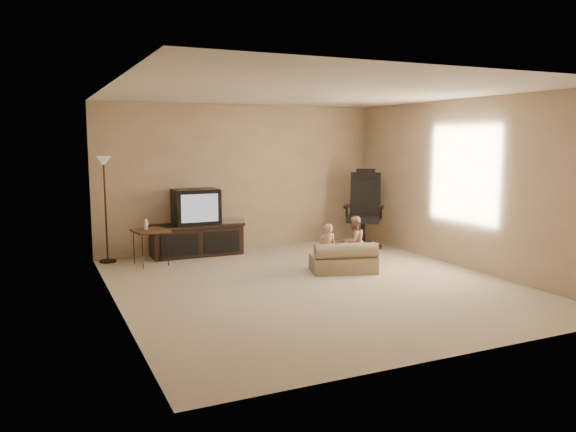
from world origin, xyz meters
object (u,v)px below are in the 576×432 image
tv_stand (197,228)px  side_table (150,231)px  toddler_right (354,242)px  child_sofa (344,260)px  floor_lamp (105,185)px  office_chair (364,220)px  toddler_left (327,248)px

tv_stand → side_table: 0.95m
toddler_right → child_sofa: bearing=29.2°
floor_lamp → office_chair: bearing=-8.8°
office_chair → toddler_left: (-1.49, -1.39, -0.14)m
child_sofa → tv_stand: bearing=143.0°
floor_lamp → toddler_right: floor_lamp is taller
tv_stand → child_sofa: tv_stand is taller
side_table → floor_lamp: (-0.58, 0.48, 0.68)m
child_sofa → toddler_left: toddler_left is taller
floor_lamp → child_sofa: floor_lamp is taller
office_chair → toddler_right: office_chair is taller
floor_lamp → toddler_left: 3.56m
office_chair → floor_lamp: floor_lamp is taller
office_chair → child_sofa: office_chair is taller
office_chair → child_sofa: bearing=-92.6°
toddler_left → toddler_right: bearing=-146.9°
side_table → toddler_left: bearing=-35.5°
side_table → office_chair: bearing=-2.9°
side_table → toddler_right: toddler_right is taller
floor_lamp → child_sofa: 3.84m
tv_stand → floor_lamp: bearing=178.2°
tv_stand → toddler_left: bearing=-55.0°
toddler_left → child_sofa: bearing=173.3°
toddler_left → office_chair: bearing=-120.7°
tv_stand → toddler_left: size_ratio=2.15×
side_table → floor_lamp: 1.01m
side_table → child_sofa: (2.43, -1.67, -0.34)m
floor_lamp → toddler_left: size_ratio=2.30×
tv_stand → toddler_right: bearing=-43.1°
toddler_left → toddler_right: 0.58m
office_chair → side_table: 3.71m
office_chair → toddler_left: 2.04m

